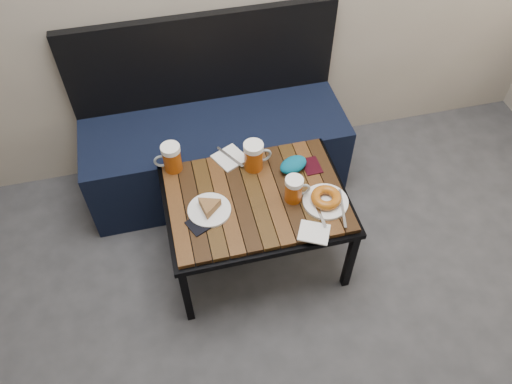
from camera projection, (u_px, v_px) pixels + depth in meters
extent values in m
cube|color=black|center=(217.00, 155.00, 2.79)|extent=(1.40, 0.50, 0.45)
cube|color=black|center=(203.00, 59.00, 2.57)|extent=(1.40, 0.05, 0.50)
cube|color=black|center=(186.00, 295.00, 2.24)|extent=(0.04, 0.03, 0.42)
cube|color=black|center=(350.00, 260.00, 2.36)|extent=(0.04, 0.03, 0.42)
cube|color=black|center=(170.00, 201.00, 2.59)|extent=(0.04, 0.04, 0.42)
cube|color=black|center=(314.00, 175.00, 2.71)|extent=(0.04, 0.04, 0.42)
cube|color=black|center=(256.00, 201.00, 2.30)|extent=(0.84, 0.62, 0.03)
cube|color=black|center=(256.00, 197.00, 2.28)|extent=(0.80, 0.58, 0.02)
cylinder|color=#9E420C|center=(172.00, 160.00, 2.34)|extent=(0.09, 0.09, 0.12)
cylinder|color=white|center=(170.00, 149.00, 2.28)|extent=(0.09, 0.09, 0.03)
torus|color=#8C999E|center=(161.00, 161.00, 2.33)|extent=(0.07, 0.02, 0.07)
cylinder|color=#9E420C|center=(253.00, 158.00, 2.34)|extent=(0.10, 0.10, 0.12)
cylinder|color=white|center=(253.00, 147.00, 2.28)|extent=(0.09, 0.09, 0.03)
torus|color=#8C999E|center=(264.00, 155.00, 2.35)|extent=(0.08, 0.02, 0.08)
cylinder|color=#9E420C|center=(293.00, 191.00, 2.22)|extent=(0.08, 0.08, 0.11)
cylinder|color=white|center=(294.00, 181.00, 2.17)|extent=(0.08, 0.08, 0.02)
torus|color=#8C999E|center=(303.00, 189.00, 2.23)|extent=(0.07, 0.01, 0.07)
cylinder|color=white|center=(209.00, 210.00, 2.21)|extent=(0.19, 0.19, 0.01)
cylinder|color=white|center=(325.00, 202.00, 2.24)|extent=(0.21, 0.21, 0.01)
torus|color=#93410D|center=(326.00, 198.00, 2.22)|extent=(0.14, 0.14, 0.04)
cube|color=#A5A8AD|center=(343.00, 208.00, 2.21)|extent=(0.06, 0.21, 0.00)
cube|color=#A5A8AD|center=(319.00, 213.00, 2.19)|extent=(0.02, 0.16, 0.00)
cube|color=white|center=(230.00, 158.00, 2.42)|extent=(0.18, 0.18, 0.01)
cube|color=#A5A8AD|center=(230.00, 157.00, 2.42)|extent=(0.11, 0.16, 0.00)
cube|color=white|center=(314.00, 233.00, 2.14)|extent=(0.17, 0.16, 0.01)
cube|color=black|center=(203.00, 222.00, 2.17)|extent=(0.16, 0.14, 0.01)
cube|color=black|center=(312.00, 166.00, 2.39)|extent=(0.08, 0.11, 0.01)
ellipsoid|color=navy|center=(293.00, 165.00, 2.36)|extent=(0.17, 0.14, 0.06)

